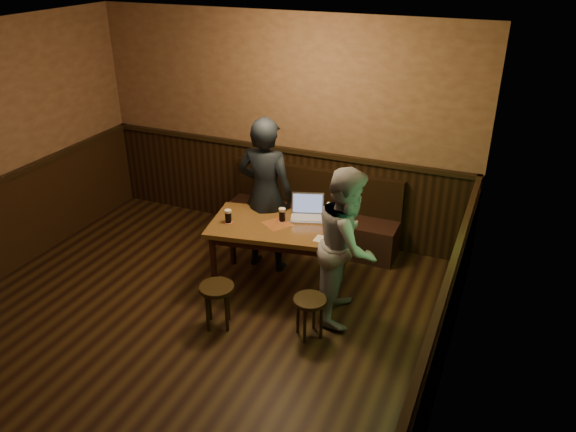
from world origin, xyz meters
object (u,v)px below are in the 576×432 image
(person_grey, at_px, (347,245))
(pub_table, at_px, (278,232))
(pint_mid, at_px, (282,215))
(pint_left, at_px, (228,216))
(bench, at_px, (313,220))
(pint_right, at_px, (327,224))
(stool_left, at_px, (217,294))
(stool_right, at_px, (310,306))
(laptop, at_px, (307,212))
(person_suit, at_px, (266,195))

(person_grey, bearing_deg, pub_table, 66.71)
(pint_mid, bearing_deg, pint_left, -153.59)
(bench, relative_size, pint_mid, 14.39)
(pint_right, bearing_deg, stool_left, -128.00)
(stool_right, distance_m, pint_mid, 1.14)
(bench, xyz_separation_m, stool_right, (0.66, -1.80, 0.04))
(stool_right, bearing_deg, pub_table, 132.42)
(bench, distance_m, person_grey, 1.63)
(stool_left, height_order, person_grey, person_grey)
(stool_left, height_order, stool_right, stool_left)
(bench, distance_m, pint_mid, 1.14)
(pint_left, bearing_deg, stool_right, -24.99)
(stool_left, bearing_deg, bench, 82.86)
(bench, bearing_deg, laptop, -73.88)
(pint_left, relative_size, pint_right, 1.03)
(pub_table, distance_m, stool_left, 1.00)
(pub_table, bearing_deg, stool_right, -57.78)
(stool_right, bearing_deg, pint_right, 98.79)
(bench, xyz_separation_m, pint_left, (-0.51, -1.26, 0.54))
(bench, relative_size, pint_left, 14.53)
(pint_mid, bearing_deg, stool_left, -104.93)
(pint_left, height_order, pint_right, pint_left)
(pub_table, xyz_separation_m, stool_left, (-0.25, -0.92, -0.29))
(bench, relative_size, stool_left, 4.67)
(pint_right, bearing_deg, person_suit, 162.71)
(stool_left, bearing_deg, pint_left, 108.88)
(pint_mid, bearing_deg, stool_right, -51.46)
(person_suit, bearing_deg, laptop, 173.65)
(pub_table, xyz_separation_m, person_grey, (0.85, -0.21, 0.14))
(pub_table, height_order, person_suit, person_suit)
(bench, xyz_separation_m, pint_right, (0.53, -1.00, 0.53))
(bench, relative_size, person_grey, 1.35)
(bench, relative_size, pint_right, 14.93)
(pint_right, height_order, laptop, laptop)
(stool_right, height_order, pint_right, pint_right)
(pint_left, bearing_deg, bench, 68.12)
(pub_table, relative_size, pint_right, 10.62)
(person_suit, bearing_deg, bench, -112.23)
(person_suit, bearing_deg, stool_left, 91.60)
(pub_table, relative_size, pint_mid, 10.24)
(bench, relative_size, stool_right, 5.05)
(person_suit, bearing_deg, pub_table, 130.78)
(bench, bearing_deg, pint_left, -111.88)
(pint_mid, bearing_deg, pub_table, -101.27)
(person_grey, bearing_deg, person_suit, 55.06)
(stool_right, bearing_deg, person_grey, 68.65)
(pint_right, bearing_deg, pint_mid, 179.63)
(pint_left, xyz_separation_m, person_suit, (0.21, 0.51, 0.07))
(person_suit, bearing_deg, pint_left, 67.42)
(person_grey, bearing_deg, bench, 23.96)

